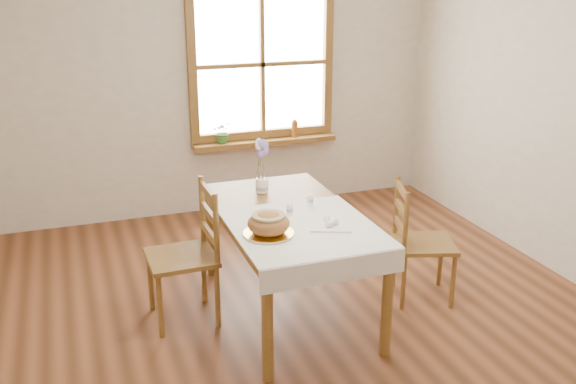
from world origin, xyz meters
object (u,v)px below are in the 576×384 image
Objects in this scene: chair_right at (425,242)px; flower_vase at (262,186)px; dining_table at (288,224)px; bread_plate at (269,234)px; chair_left at (181,255)px.

flower_vase is at bearing 78.65° from chair_right.
flower_vase is (-0.05, 0.45, 0.14)m from dining_table.
dining_table is 1.80× the size of chair_right.
bread_plate is (-1.26, -0.21, 0.32)m from chair_right.
bread_plate is (0.47, -0.49, 0.28)m from chair_left.
bread_plate is at bearing 117.28° from chair_right.
chair_right is at bearing 79.62° from chair_left.
chair_right is 1.32m from bread_plate.
flower_vase reaches higher than dining_table.
chair_left reaches higher than chair_right.
chair_left is at bearing 169.31° from dining_table.
chair_left reaches higher than bread_plate.
chair_left reaches higher than dining_table.
chair_right is 8.51× the size of flower_vase.
chair_right is 2.90× the size of bread_plate.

